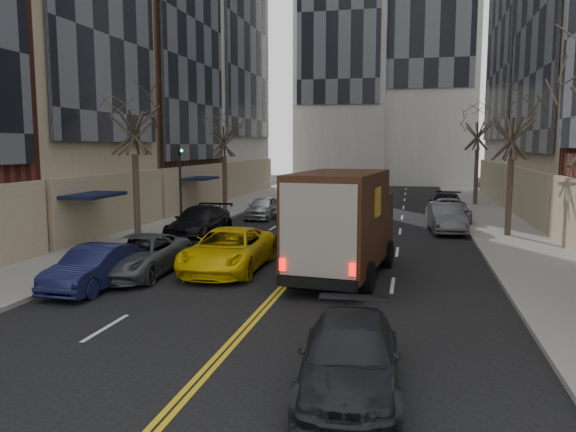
# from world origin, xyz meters

# --- Properties ---
(sidewalk_left) EXTENTS (4.00, 66.00, 0.15)m
(sidewalk_left) POSITION_xyz_m (-9.00, 27.00, 0.07)
(sidewalk_left) COLOR slate
(sidewalk_left) RESTS_ON ground
(sidewalk_right) EXTENTS (4.00, 66.00, 0.15)m
(sidewalk_right) POSITION_xyz_m (9.00, 27.00, 0.07)
(sidewalk_right) COLOR slate
(sidewalk_right) RESTS_ON ground
(tree_lf_mid) EXTENTS (3.20, 3.20, 8.91)m
(tree_lf_mid) POSITION_xyz_m (-8.80, 20.00, 6.60)
(tree_lf_mid) COLOR #382D23
(tree_lf_mid) RESTS_ON sidewalk_left
(tree_lf_far) EXTENTS (3.20, 3.20, 8.12)m
(tree_lf_far) POSITION_xyz_m (-8.80, 33.00, 6.02)
(tree_lf_far) COLOR #382D23
(tree_lf_far) RESTS_ON sidewalk_left
(tree_rt_mid) EXTENTS (3.20, 3.20, 8.32)m
(tree_rt_mid) POSITION_xyz_m (8.80, 25.00, 6.17)
(tree_rt_mid) COLOR #382D23
(tree_rt_mid) RESTS_ON sidewalk_right
(tree_rt_far) EXTENTS (3.20, 3.20, 9.11)m
(tree_rt_far) POSITION_xyz_m (8.80, 40.00, 6.74)
(tree_rt_far) COLOR #382D23
(tree_rt_far) RESTS_ON sidewalk_right
(traffic_signal) EXTENTS (0.29, 0.26, 4.70)m
(traffic_signal) POSITION_xyz_m (-7.39, 22.00, 2.82)
(traffic_signal) COLOR black
(traffic_signal) RESTS_ON sidewalk_left
(ups_truck) EXTENTS (3.35, 7.05, 3.73)m
(ups_truck) POSITION_xyz_m (1.73, 14.73, 1.88)
(ups_truck) COLOR black
(ups_truck) RESTS_ON ground
(observer_sedan) EXTENTS (2.16, 4.69, 1.33)m
(observer_sedan) POSITION_xyz_m (2.97, 5.65, 0.66)
(observer_sedan) COLOR black
(observer_sedan) RESTS_ON ground
(taxi) EXTENTS (2.67, 5.62, 1.55)m
(taxi) POSITION_xyz_m (-2.53, 14.94, 0.78)
(taxi) COLOR yellow
(taxi) RESTS_ON ground
(pedestrian) EXTENTS (0.46, 0.68, 1.81)m
(pedestrian) POSITION_xyz_m (-1.28, 17.88, 0.91)
(pedestrian) COLOR black
(pedestrian) RESTS_ON ground
(parked_lf_b) EXTENTS (1.62, 4.28, 1.39)m
(parked_lf_b) POSITION_xyz_m (-5.90, 11.52, 0.70)
(parked_lf_b) COLOR #121639
(parked_lf_b) RESTS_ON ground
(parked_lf_c) EXTENTS (2.50, 5.17, 1.42)m
(parked_lf_c) POSITION_xyz_m (-5.43, 13.58, 0.71)
(parked_lf_c) COLOR #464A4D
(parked_lf_c) RESTS_ON ground
(parked_lf_d) EXTENTS (2.27, 5.41, 1.56)m
(parked_lf_d) POSITION_xyz_m (-6.30, 21.74, 0.78)
(parked_lf_d) COLOR black
(parked_lf_d) RESTS_ON ground
(parked_lf_e) EXTENTS (1.67, 4.09, 1.39)m
(parked_lf_e) POSITION_xyz_m (-5.10, 29.55, 0.69)
(parked_lf_e) COLOR #B2B5BA
(parked_lf_e) RESTS_ON ground
(parked_rt_a) EXTENTS (2.07, 4.80, 1.54)m
(parked_rt_a) POSITION_xyz_m (5.87, 26.22, 0.77)
(parked_rt_a) COLOR #494C51
(parked_rt_a) RESTS_ON ground
(parked_rt_b) EXTENTS (2.35, 5.08, 1.41)m
(parked_rt_b) POSITION_xyz_m (6.30, 30.38, 0.71)
(parked_rt_b) COLOR #929499
(parked_rt_b) RESTS_ON ground
(parked_rt_c) EXTENTS (2.63, 5.24, 1.46)m
(parked_rt_c) POSITION_xyz_m (6.30, 33.80, 0.73)
(parked_rt_c) COLOR black
(parked_rt_c) RESTS_ON ground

